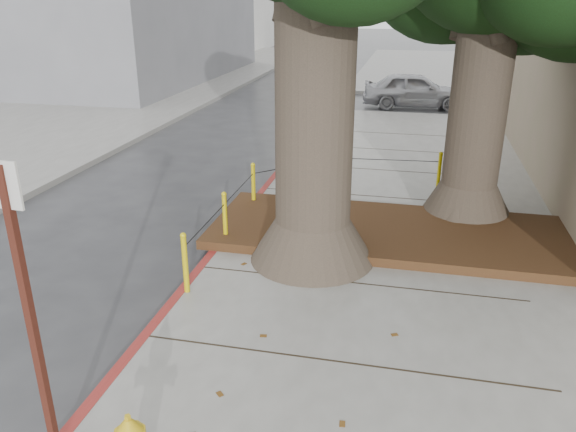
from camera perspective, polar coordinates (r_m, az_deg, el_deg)
name	(u,v)px	position (r m, az deg, el deg)	size (l,w,h in m)	color
ground	(296,366)	(7.11, 0.85, -15.01)	(140.00, 140.00, 0.00)	#28282B
sidewalk_far	(502,69)	(36.15, 20.88, 13.74)	(16.00, 20.00, 0.15)	slate
curb_red	(211,258)	(9.62, -7.80, -4.21)	(0.14, 26.00, 0.16)	maroon
planter_bed	(389,232)	(10.30, 10.26, -1.62)	(6.40, 2.60, 0.16)	black
bollard_ring	(299,194)	(10.77, 1.14, 2.27)	(3.79, 5.39, 0.95)	gold
signpost	(27,302)	(5.35, -24.96, -7.93)	(0.29, 0.07, 2.90)	#471911
car_silver	(415,90)	(23.18, 12.76, 12.37)	(1.62, 4.03, 1.37)	#A9A9AE
car_dark	(135,74)	(28.10, -15.27, 13.71)	(1.91, 4.71, 1.37)	black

